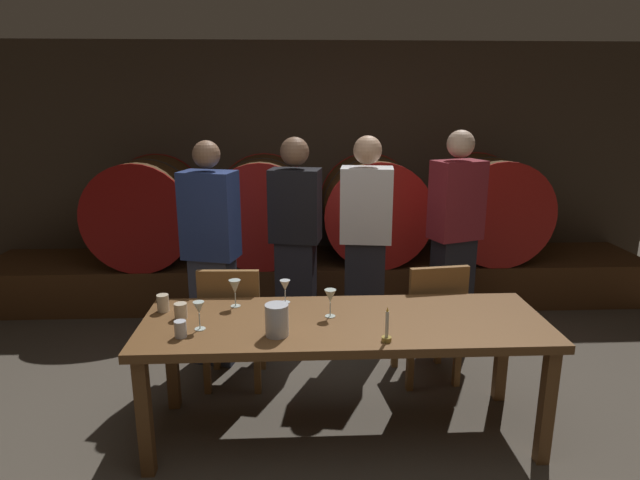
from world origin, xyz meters
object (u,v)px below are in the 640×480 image
at_px(guest_far_right, 455,237).
at_px(cup_left, 163,303).
at_px(guest_far_left, 212,254).
at_px(dining_table, 344,332).
at_px(chair_left, 233,321).
at_px(wine_glass_center_left, 235,287).
at_px(wine_glass_far_left, 199,309).
at_px(wine_barrel_center_left, 263,209).
at_px(guest_center_left, 296,242).
at_px(cup_right, 180,329).
at_px(candle_center, 387,332).
at_px(wine_barrel_far_left, 148,210).
at_px(pitcher, 277,320).
at_px(wine_barrel_center_right, 373,208).
at_px(wine_glass_center_right, 285,286).
at_px(guest_center_right, 365,245).
at_px(wine_glass_far_right, 330,297).
at_px(wine_barrel_far_right, 487,207).
at_px(chair_right, 431,317).
at_px(cup_center, 181,311).

distance_m(guest_far_right, cup_left, 2.29).
bearing_deg(guest_far_left, dining_table, 148.56).
distance_m(chair_left, wine_glass_center_left, 0.49).
bearing_deg(guest_far_right, wine_glass_far_left, 16.15).
relative_size(wine_barrel_center_left, guest_center_left, 0.59).
bearing_deg(cup_right, candle_center, -5.54).
xyz_separation_m(wine_barrel_far_left, pitcher, (1.30, -2.44, -0.10)).
relative_size(dining_table, guest_far_right, 1.34).
bearing_deg(guest_far_right, wine_barrel_center_right, -84.28).
distance_m(dining_table, wine_glass_center_right, 0.48).
distance_m(wine_barrel_far_left, chair_left, 1.99).
relative_size(chair_left, guest_center_right, 0.52).
relative_size(guest_far_left, guest_far_right, 0.97).
bearing_deg(wine_glass_center_right, wine_barrel_center_left, 97.03).
distance_m(candle_center, wine_glass_far_left, 1.01).
distance_m(guest_center_right, candle_center, 1.37).
bearing_deg(chair_left, guest_far_left, -62.79).
relative_size(guest_center_right, pitcher, 9.76).
relative_size(dining_table, guest_far_left, 1.38).
distance_m(guest_center_right, wine_glass_far_right, 1.08).
xyz_separation_m(pitcher, wine_glass_far_left, (-0.42, 0.09, 0.03)).
bearing_deg(cup_left, wine_glass_far_left, -46.06).
height_order(wine_barrel_center_right, cup_right, wine_barrel_center_right).
relative_size(wine_barrel_center_left, wine_barrel_far_right, 1.00).
relative_size(dining_table, chair_right, 2.61).
xyz_separation_m(wine_barrel_far_left, wine_barrel_far_right, (3.28, 0.00, 0.00)).
bearing_deg(guest_center_right, wine_glass_center_left, 51.26).
bearing_deg(wine_barrel_center_right, chair_right, -84.06).
relative_size(chair_right, cup_center, 9.71).
height_order(wine_glass_center_right, cup_left, wine_glass_center_right).
relative_size(dining_table, chair_left, 2.61).
height_order(chair_right, pitcher, pitcher).
xyz_separation_m(wine_barrel_center_left, wine_barrel_center_right, (1.06, 0.00, 0.00)).
bearing_deg(wine_glass_center_right, guest_far_right, 35.32).
bearing_deg(dining_table, guest_center_left, 102.48).
bearing_deg(cup_left, chair_right, 12.95).
distance_m(wine_barrel_center_left, guest_far_right, 1.88).
distance_m(dining_table, chair_left, 0.92).
bearing_deg(dining_table, wine_glass_center_left, 159.65).
xyz_separation_m(dining_table, wine_glass_center_left, (-0.64, 0.24, 0.19)).
relative_size(pitcher, wine_glass_far_right, 1.06).
height_order(wine_barrel_center_left, guest_far_left, guest_far_left).
relative_size(wine_barrel_center_left, cup_right, 11.01).
height_order(wine_barrel_center_right, wine_barrel_far_right, same).
distance_m(guest_far_right, wine_glass_center_left, 1.90).
bearing_deg(wine_barrel_center_left, wine_glass_center_right, -82.97).
xyz_separation_m(wine_barrel_far_right, chair_right, (-0.95, -1.68, -0.42)).
xyz_separation_m(wine_barrel_center_left, cup_left, (-0.48, -2.08, -0.13)).
distance_m(wine_glass_far_right, cup_right, 0.84).
bearing_deg(guest_far_right, chair_left, 0.87).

